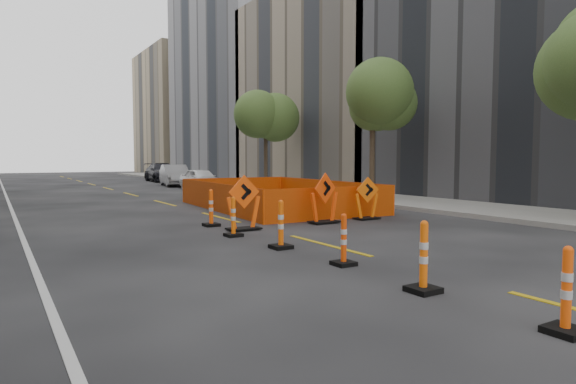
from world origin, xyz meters
TOP-DOWN VIEW (x-y plane):
  - ground_plane at (0.00, 0.00)m, footprint 140.00×140.00m
  - sidewalk_right at (9.00, 12.00)m, footprint 4.00×90.00m
  - bld_right_c at (17.00, 23.80)m, footprint 12.00×16.00m
  - bld_right_d at (17.00, 40.20)m, footprint 12.00×18.00m
  - bld_right_e at (17.00, 58.60)m, footprint 12.00×14.00m
  - tree_r_b at (8.40, 12.00)m, footprint 2.80×2.80m
  - tree_r_c at (8.40, 22.00)m, footprint 2.80×2.80m
  - channelizer_2 at (-1.01, -1.84)m, footprint 0.39×0.39m
  - channelizer_3 at (-1.07, 0.18)m, footprint 0.42×0.42m
  - channelizer_4 at (-0.96, 2.19)m, footprint 0.38×0.38m
  - channelizer_5 at (-1.09, 4.20)m, footprint 0.42×0.42m
  - channelizer_6 at (-1.28, 6.22)m, footprint 0.40×0.40m
  - channelizer_7 at (-1.04, 8.23)m, footprint 0.42×0.42m
  - chevron_sign_left at (-0.59, 7.02)m, footprint 1.02×0.62m
  - chevron_sign_center at (2.11, 7.02)m, footprint 1.13×0.83m
  - chevron_sign_right at (3.81, 7.05)m, footprint 0.99×0.68m
  - safety_fence at (3.09, 11.72)m, footprint 5.43×8.67m
  - parked_car_near at (4.74, 23.80)m, footprint 1.82×4.03m
  - parked_car_mid at (4.71, 28.67)m, footprint 2.32×4.81m
  - parked_car_far at (5.93, 35.63)m, footprint 2.49×5.53m

SIDE VIEW (x-z plane):
  - ground_plane at x=0.00m, z-range 0.00..0.00m
  - sidewalk_right at x=9.00m, z-range 0.00..0.15m
  - channelizer_4 at x=-0.96m, z-range 0.00..0.96m
  - channelizer_2 at x=-1.01m, z-range 0.00..1.00m
  - channelizer_6 at x=-1.28m, z-range 0.00..1.00m
  - safety_fence at x=3.09m, z-range 0.00..1.05m
  - channelizer_3 at x=-1.07m, z-range 0.00..1.06m
  - channelizer_5 at x=-1.09m, z-range 0.00..1.06m
  - channelizer_7 at x=-1.04m, z-range 0.00..1.07m
  - parked_car_near at x=4.74m, z-range 0.00..1.34m
  - chevron_sign_right at x=3.81m, z-range 0.00..1.37m
  - chevron_sign_left at x=-0.59m, z-range 0.00..1.51m
  - parked_car_mid at x=4.71m, z-range 0.00..1.52m
  - chevron_sign_center at x=2.11m, z-range 0.00..1.52m
  - parked_car_far at x=5.93m, z-range 0.00..1.57m
  - tree_r_b at x=8.40m, z-range 1.55..7.50m
  - tree_r_c at x=8.40m, z-range 1.55..7.50m
  - bld_right_c at x=17.00m, z-range 0.00..14.00m
  - bld_right_e at x=17.00m, z-range 0.00..16.00m
  - bld_right_d at x=17.00m, z-range 0.00..20.00m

